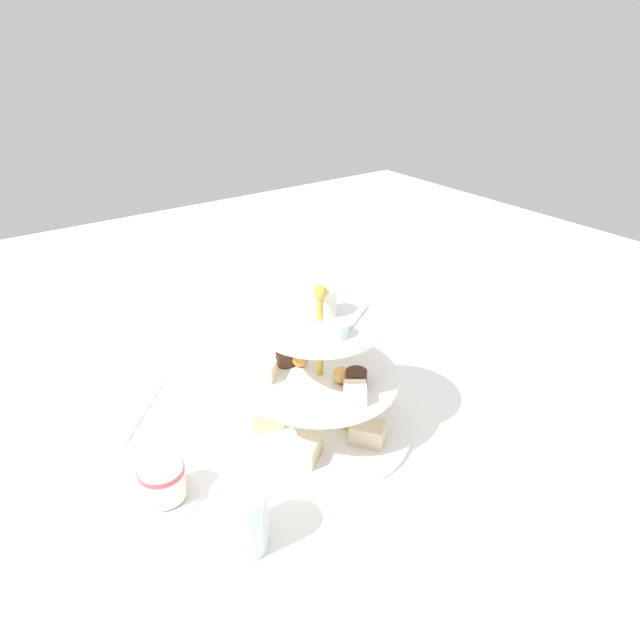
{
  "coord_description": "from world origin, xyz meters",
  "views": [
    {
      "loc": [
        -0.4,
        -0.56,
        0.55
      ],
      "look_at": [
        0.0,
        0.0,
        0.18
      ],
      "focal_mm": 32.2,
      "sensor_mm": 36.0,
      "label": 1
    }
  ],
  "objects_px": {
    "water_glass_tall_right": "(282,325)",
    "water_glass_short_left": "(240,518)",
    "tiered_serving_stand": "(320,388)",
    "teacup_with_saucer": "(163,485)",
    "butter_knife_right": "(144,408)",
    "butter_knife_left": "(468,380)"
  },
  "relations": [
    {
      "from": "water_glass_tall_right",
      "to": "water_glass_short_left",
      "type": "xyz_separation_m",
      "value": [
        -0.28,
        -0.34,
        -0.02
      ]
    },
    {
      "from": "tiered_serving_stand",
      "to": "teacup_with_saucer",
      "type": "xyz_separation_m",
      "value": [
        -0.25,
        -0.0,
        -0.05
      ]
    },
    {
      "from": "water_glass_tall_right",
      "to": "water_glass_short_left",
      "type": "distance_m",
      "value": 0.44
    },
    {
      "from": "water_glass_tall_right",
      "to": "butter_knife_right",
      "type": "distance_m",
      "value": 0.28
    },
    {
      "from": "tiered_serving_stand",
      "to": "butter_knife_left",
      "type": "relative_size",
      "value": 1.63
    },
    {
      "from": "tiered_serving_stand",
      "to": "water_glass_tall_right",
      "type": "relative_size",
      "value": 2.39
    },
    {
      "from": "tiered_serving_stand",
      "to": "butter_knife_right",
      "type": "xyz_separation_m",
      "value": [
        -0.2,
        0.2,
        -0.07
      ]
    },
    {
      "from": "water_glass_tall_right",
      "to": "water_glass_short_left",
      "type": "relative_size",
      "value": 1.41
    },
    {
      "from": "water_glass_tall_right",
      "to": "water_glass_short_left",
      "type": "bearing_deg",
      "value": -128.75
    },
    {
      "from": "water_glass_tall_right",
      "to": "tiered_serving_stand",
      "type": "bearing_deg",
      "value": -108.55
    },
    {
      "from": "water_glass_short_left",
      "to": "teacup_with_saucer",
      "type": "bearing_deg",
      "value": 110.7
    },
    {
      "from": "tiered_serving_stand",
      "to": "butter_knife_right",
      "type": "height_order",
      "value": "tiered_serving_stand"
    },
    {
      "from": "water_glass_short_left",
      "to": "butter_knife_left",
      "type": "relative_size",
      "value": 0.48
    },
    {
      "from": "butter_knife_left",
      "to": "water_glass_short_left",
      "type": "bearing_deg",
      "value": 109.41
    },
    {
      "from": "water_glass_short_left",
      "to": "teacup_with_saucer",
      "type": "xyz_separation_m",
      "value": [
        -0.05,
        0.12,
        -0.02
      ]
    },
    {
      "from": "water_glass_tall_right",
      "to": "butter_knife_right",
      "type": "bearing_deg",
      "value": -176.13
    },
    {
      "from": "butter_knife_right",
      "to": "water_glass_short_left",
      "type": "bearing_deg",
      "value": 41.5
    },
    {
      "from": "tiered_serving_stand",
      "to": "water_glass_tall_right",
      "type": "xyz_separation_m",
      "value": [
        0.07,
        0.22,
        -0.01
      ]
    },
    {
      "from": "water_glass_short_left",
      "to": "butter_knife_left",
      "type": "distance_m",
      "value": 0.49
    },
    {
      "from": "water_glass_short_left",
      "to": "butter_knife_right",
      "type": "height_order",
      "value": "water_glass_short_left"
    },
    {
      "from": "tiered_serving_stand",
      "to": "water_glass_short_left",
      "type": "relative_size",
      "value": 3.37
    },
    {
      "from": "water_glass_tall_right",
      "to": "butter_knife_left",
      "type": "xyz_separation_m",
      "value": [
        0.21,
        -0.27,
        -0.06
      ]
    }
  ]
}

